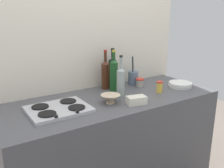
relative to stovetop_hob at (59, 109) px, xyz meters
The scene contains 13 objects.
counter_block 0.66m from the stovetop_hob, ahead, with size 1.80×0.70×0.90m, color #4C4C51.
backsplash_panel 0.64m from the stovetop_hob, 40.90° to the left, with size 1.90×0.06×2.16m, color beige.
stovetop_hob is the anchor object (origin of this frame).
plate_stack 1.17m from the stovetop_hob, ahead, with size 0.21×0.22×0.05m.
wine_bottle_leftmost 0.63m from the stovetop_hob, 17.06° to the left, with size 0.07×0.07×0.36m.
wine_bottle_mid_left 0.73m from the stovetop_hob, 24.88° to the left, with size 0.07×0.07×0.36m.
wine_bottle_mid_right 0.63m from the stovetop_hob, 26.34° to the left, with size 0.07×0.07×0.36m.
wine_bottle_rightmost 0.56m from the stovetop_hob, ahead, with size 0.07×0.07×0.35m.
mixing_bowl 0.40m from the stovetop_hob, ahead, with size 0.15×0.15×0.07m.
butter_dish 0.58m from the stovetop_hob, 19.12° to the right, with size 0.15×0.09×0.06m, color silver.
utensil_crock 0.90m from the stovetop_hob, 16.69° to the left, with size 0.10×0.10×0.28m.
condiment_jar_front 0.88m from the stovetop_hob, 10.30° to the left, with size 0.08×0.08×0.08m.
condiment_jar_rear 0.90m from the stovetop_hob, ahead, with size 0.06×0.06×0.10m.
Camera 1 is at (-1.03, -1.61, 1.58)m, focal length 39.92 mm.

